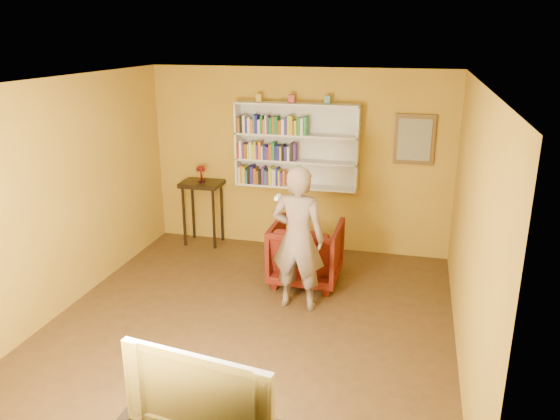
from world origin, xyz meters
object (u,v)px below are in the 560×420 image
(bookshelf, at_px, (297,146))
(console_table, at_px, (202,193))
(ruby_lustre, at_px, (201,170))
(television, at_px, (205,388))
(armchair, at_px, (306,252))
(person, at_px, (298,238))

(bookshelf, bearing_deg, console_table, -173.74)
(ruby_lustre, distance_m, television, 4.87)
(bookshelf, height_order, armchair, bookshelf)
(console_table, xyz_separation_m, ruby_lustre, (-0.00, 0.00, 0.35))
(bookshelf, xyz_separation_m, ruby_lustre, (-1.45, -0.16, -0.42))
(armchair, distance_m, person, 0.85)
(bookshelf, distance_m, television, 4.74)
(console_table, relative_size, person, 0.57)
(person, xyz_separation_m, television, (-0.04, -2.81, -0.07))
(armchair, xyz_separation_m, person, (0.04, -0.71, 0.46))
(console_table, relative_size, armchair, 1.10)
(ruby_lustre, bearing_deg, person, -41.96)
(television, bearing_deg, bookshelf, 102.77)
(armchair, bearing_deg, person, 93.72)
(bookshelf, bearing_deg, person, -77.03)
(person, bearing_deg, television, 92.30)
(ruby_lustre, relative_size, television, 0.22)
(armchair, height_order, person, person)
(bookshelf, relative_size, console_table, 1.81)
(bookshelf, height_order, ruby_lustre, bookshelf)
(armchair, xyz_separation_m, television, (-0.00, -3.52, 0.39))
(bookshelf, xyz_separation_m, person, (0.43, -1.85, -0.72))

